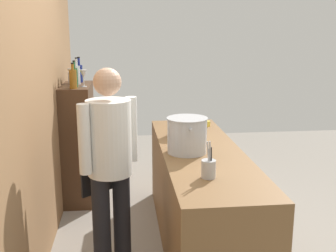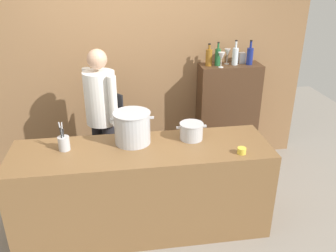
% 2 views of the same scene
% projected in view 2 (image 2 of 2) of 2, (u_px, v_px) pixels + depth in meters
% --- Properties ---
extents(ground_plane, '(8.00, 8.00, 0.00)m').
position_uv_depth(ground_plane, '(144.00, 226.00, 3.61)').
color(ground_plane, gray).
extents(brick_back_panel, '(4.40, 0.10, 3.00)m').
position_uv_depth(brick_back_panel, '(131.00, 50.00, 4.24)').
color(brick_back_panel, olive).
rests_on(brick_back_panel, ground_plane).
extents(prep_counter, '(2.41, 0.70, 0.90)m').
position_uv_depth(prep_counter, '(143.00, 189.00, 3.42)').
color(prep_counter, brown).
rests_on(prep_counter, ground_plane).
extents(bar_cabinet, '(0.76, 0.32, 1.33)m').
position_uv_depth(bar_cabinet, '(227.00, 115.00, 4.56)').
color(bar_cabinet, '#472D1C').
rests_on(bar_cabinet, ground_plane).
extents(chef, '(0.42, 0.45, 1.66)m').
position_uv_depth(chef, '(102.00, 112.00, 3.87)').
color(chef, black).
rests_on(chef, ground_plane).
extents(stockpot_large, '(0.41, 0.35, 0.30)m').
position_uv_depth(stockpot_large, '(132.00, 128.00, 3.29)').
color(stockpot_large, '#B7BABF').
rests_on(stockpot_large, prep_counter).
extents(stockpot_small, '(0.29, 0.23, 0.16)m').
position_uv_depth(stockpot_small, '(191.00, 131.00, 3.38)').
color(stockpot_small, '#B7BABF').
rests_on(stockpot_small, prep_counter).
extents(utensil_crock, '(0.10, 0.10, 0.28)m').
position_uv_depth(utensil_crock, '(64.00, 143.00, 3.18)').
color(utensil_crock, '#B7BABF').
rests_on(utensil_crock, prep_counter).
extents(butter_jar, '(0.08, 0.08, 0.06)m').
position_uv_depth(butter_jar, '(242.00, 151.00, 3.14)').
color(butter_jar, yellow).
rests_on(butter_jar, prep_counter).
extents(wine_bottle_green, '(0.07, 0.07, 0.28)m').
position_uv_depth(wine_bottle_green, '(218.00, 57.00, 4.21)').
color(wine_bottle_green, '#1E592D').
rests_on(wine_bottle_green, bar_cabinet).
extents(wine_bottle_amber, '(0.08, 0.08, 0.27)m').
position_uv_depth(wine_bottle_amber, '(209.00, 57.00, 4.20)').
color(wine_bottle_amber, '#8C5919').
rests_on(wine_bottle_amber, bar_cabinet).
extents(wine_bottle_clear, '(0.07, 0.07, 0.30)m').
position_uv_depth(wine_bottle_clear, '(235.00, 56.00, 4.23)').
color(wine_bottle_clear, silver).
rests_on(wine_bottle_clear, bar_cabinet).
extents(wine_bottle_cobalt, '(0.08, 0.08, 0.29)m').
position_uv_depth(wine_bottle_cobalt, '(250.00, 56.00, 4.25)').
color(wine_bottle_cobalt, navy).
rests_on(wine_bottle_cobalt, bar_cabinet).
extents(wine_glass_short, '(0.08, 0.08, 0.19)m').
position_uv_depth(wine_glass_short, '(227.00, 53.00, 4.26)').
color(wine_glass_short, silver).
rests_on(wine_glass_short, bar_cabinet).
extents(wine_glass_tall, '(0.08, 0.08, 0.18)m').
position_uv_depth(wine_glass_tall, '(221.00, 57.00, 4.12)').
color(wine_glass_tall, silver).
rests_on(wine_glass_tall, bar_cabinet).
extents(spice_tin_silver, '(0.07, 0.07, 0.13)m').
position_uv_depth(spice_tin_silver, '(242.00, 58.00, 4.33)').
color(spice_tin_silver, '#B2B2B7').
rests_on(spice_tin_silver, bar_cabinet).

